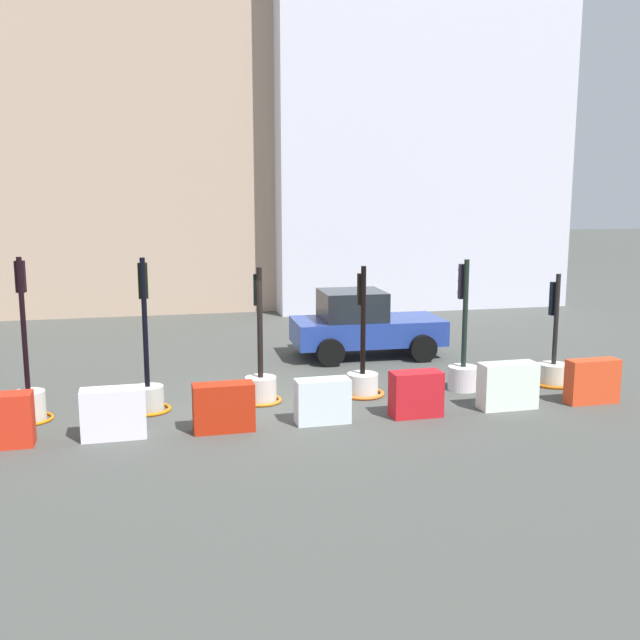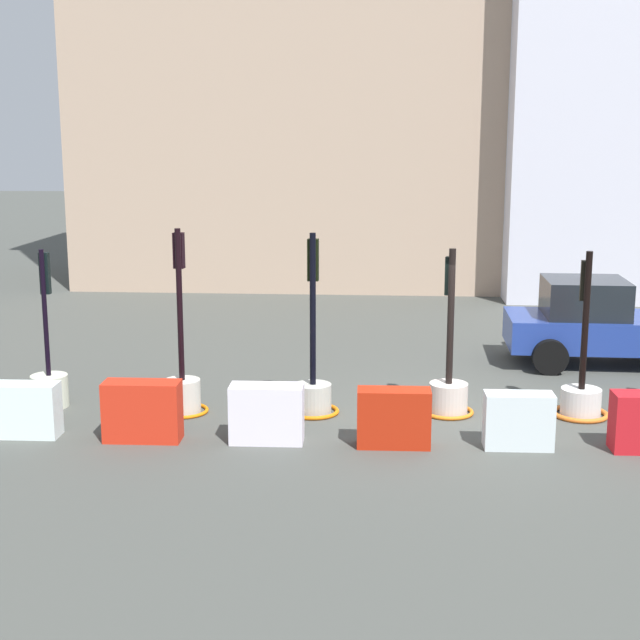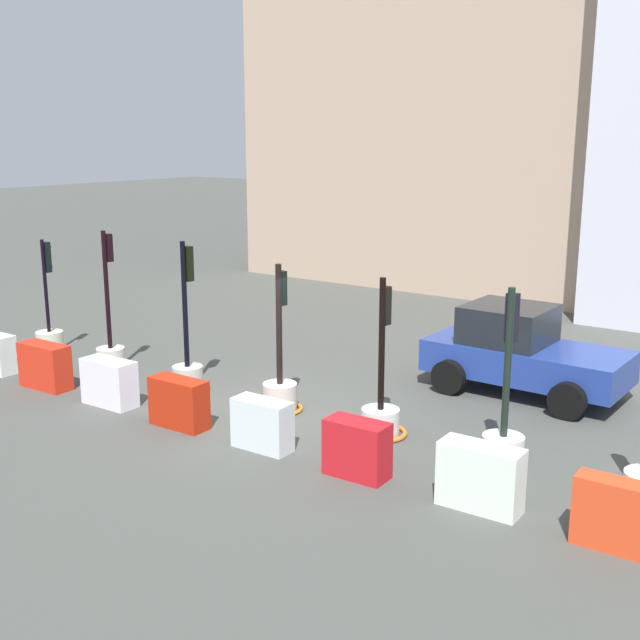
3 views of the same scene
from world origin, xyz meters
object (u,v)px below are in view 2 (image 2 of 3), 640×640
(traffic_light_3, at_px, (449,387))
(construction_barrier_3, at_px, (394,418))
(traffic_light_4, at_px, (581,392))
(construction_barrier_4, at_px, (518,421))
(traffic_light_2, at_px, (313,382))
(construction_barrier_2, at_px, (267,414))
(traffic_light_0, at_px, (49,379))
(traffic_light_1, at_px, (182,382))
(car_blue_estate, at_px, (599,324))
(construction_barrier_0, at_px, (23,410))
(construction_barrier_1, at_px, (142,411))

(traffic_light_3, distance_m, construction_barrier_3, 1.92)
(traffic_light_4, bearing_deg, construction_barrier_4, -127.16)
(traffic_light_2, bearing_deg, construction_barrier_4, -25.44)
(traffic_light_3, relative_size, construction_barrier_4, 2.72)
(traffic_light_3, xyz_separation_m, construction_barrier_2, (-2.82, -1.63, -0.01))
(traffic_light_2, bearing_deg, traffic_light_3, 3.28)
(traffic_light_0, xyz_separation_m, traffic_light_1, (2.32, -0.16, 0.03))
(construction_barrier_3, distance_m, car_blue_estate, 6.74)
(construction_barrier_0, bearing_deg, traffic_light_4, 10.70)
(traffic_light_1, relative_size, car_blue_estate, 0.79)
(traffic_light_0, xyz_separation_m, construction_barrier_3, (5.82, -1.61, -0.05))
(traffic_light_2, distance_m, construction_barrier_0, 4.58)
(traffic_light_4, xyz_separation_m, construction_barrier_0, (-8.73, -1.65, 0.00))
(traffic_light_0, height_order, construction_barrier_3, traffic_light_0)
(construction_barrier_1, xyz_separation_m, construction_barrier_2, (1.88, 0.06, -0.02))
(construction_barrier_4, distance_m, car_blue_estate, 5.74)
(traffic_light_2, relative_size, traffic_light_4, 1.10)
(traffic_light_0, distance_m, construction_barrier_0, 1.56)
(traffic_light_1, relative_size, traffic_light_4, 1.13)
(construction_barrier_1, bearing_deg, car_blue_estate, 33.77)
(construction_barrier_4, bearing_deg, traffic_light_4, 52.84)
(construction_barrier_1, relative_size, car_blue_estate, 0.30)
(construction_barrier_2, distance_m, construction_barrier_4, 3.73)
(traffic_light_4, bearing_deg, construction_barrier_3, -150.99)
(traffic_light_0, xyz_separation_m, construction_barrier_1, (2.04, -1.61, -0.03))
(traffic_light_1, bearing_deg, construction_barrier_3, -22.49)
(construction_barrier_3, xyz_separation_m, construction_barrier_4, (1.83, 0.06, -0.02))
(traffic_light_3, bearing_deg, traffic_light_2, -176.72)
(traffic_light_4, bearing_deg, traffic_light_2, -178.10)
(traffic_light_0, distance_m, traffic_light_1, 2.33)
(construction_barrier_0, height_order, construction_barrier_3, construction_barrier_3)
(construction_barrier_4, bearing_deg, construction_barrier_2, -180.00)
(construction_barrier_0, relative_size, construction_barrier_4, 1.08)
(construction_barrier_4, bearing_deg, traffic_light_2, 154.56)
(traffic_light_0, height_order, construction_barrier_1, traffic_light_0)
(traffic_light_0, relative_size, traffic_light_1, 0.88)
(traffic_light_3, height_order, construction_barrier_2, traffic_light_3)
(construction_barrier_3, bearing_deg, construction_barrier_4, 1.91)
(traffic_light_3, xyz_separation_m, traffic_light_4, (2.16, 0.02, -0.04))
(traffic_light_0, height_order, car_blue_estate, traffic_light_0)
(traffic_light_1, xyz_separation_m, construction_barrier_4, (5.32, -1.38, -0.10))
(traffic_light_1, height_order, construction_barrier_0, traffic_light_1)
(traffic_light_3, height_order, construction_barrier_1, traffic_light_3)
(traffic_light_4, distance_m, construction_barrier_1, 7.07)
(traffic_light_1, height_order, traffic_light_2, traffic_light_1)
(traffic_light_0, bearing_deg, car_blue_estate, 20.33)
(traffic_light_0, bearing_deg, construction_barrier_2, -21.55)
(traffic_light_4, distance_m, construction_barrier_0, 8.88)
(traffic_light_0, height_order, construction_barrier_2, traffic_light_0)
(traffic_light_1, height_order, car_blue_estate, traffic_light_1)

